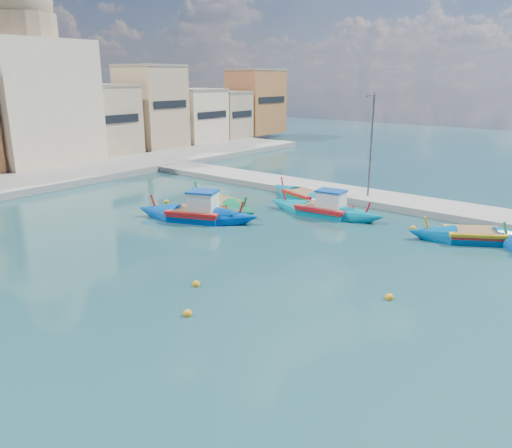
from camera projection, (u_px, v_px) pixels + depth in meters
ground at (307, 302)px, 21.12m from camera, size 160.00×160.00×0.00m
east_quay at (450, 210)px, 34.50m from camera, size 4.00×70.00×0.50m
north_townhouses at (5, 121)px, 48.29m from camera, size 83.20×7.87×10.19m
church_block at (30, 84)px, 50.18m from camera, size 10.00×10.00×19.10m
quay_street_lamp at (371, 145)px, 36.52m from camera, size 1.18×0.16×8.00m
luzzu_turquoise_cabin at (324, 211)px, 34.12m from camera, size 2.67×8.89×2.81m
luzzu_blue_cabin at (197, 215)px, 32.95m from camera, size 5.31×8.93×3.11m
luzzu_cyan_mid at (304, 197)px, 38.34m from camera, size 4.36×8.18×2.37m
luzzu_green at (220, 205)px, 35.76m from camera, size 3.65×8.44×2.58m
luzzu_cyan_south at (474, 237)px, 28.78m from camera, size 5.60×7.57×2.39m
mooring_buoys at (220, 260)px, 25.67m from camera, size 23.33×20.62×0.36m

